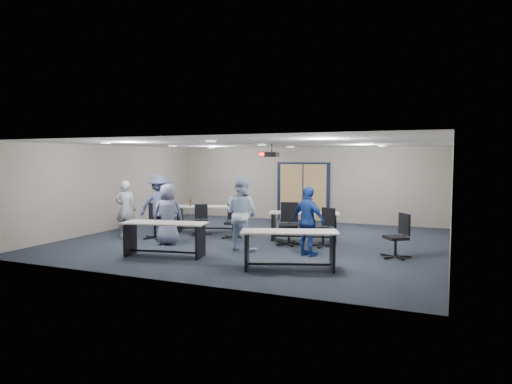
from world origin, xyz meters
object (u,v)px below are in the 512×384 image
at_px(table_back_left, 208,214).
at_px(person_lightblue, 241,214).
at_px(person_back, 160,206).
at_px(chair_back_c, 289,224).
at_px(person_plaid, 168,214).
at_px(table_front_right, 289,243).
at_px(chair_back_d, 323,228).
at_px(person_gray, 126,210).
at_px(chair_back_b, 233,221).
at_px(table_back_right, 304,221).
at_px(chair_loose_right, 396,236).
at_px(person_navy, 308,221).
at_px(chair_loose_left, 155,221).
at_px(table_front_left, 165,233).
at_px(chair_back_a, 201,220).

xyz_separation_m(table_back_left, person_lightblue, (2.17, -2.17, 0.35)).
bearing_deg(person_back, table_back_left, -139.52).
relative_size(chair_back_c, person_plaid, 0.69).
relative_size(table_front_right, chair_back_d, 2.08).
relative_size(chair_back_c, person_gray, 0.67).
bearing_deg(chair_back_b, table_back_right, 1.80).
height_order(table_front_right, person_lightblue, person_lightblue).
bearing_deg(chair_back_b, chair_loose_right, -22.56).
bearing_deg(table_back_left, person_navy, -49.34).
height_order(chair_loose_right, person_plaid, person_plaid).
distance_m(chair_back_d, person_navy, 1.26).
height_order(table_front_right, person_navy, person_navy).
height_order(table_front_right, table_back_right, table_front_right).
height_order(chair_back_b, person_navy, person_navy).
relative_size(table_back_right, chair_loose_left, 2.02).
xyz_separation_m(chair_back_d, chair_loose_right, (1.88, -0.65, 0.01)).
relative_size(chair_back_d, person_gray, 0.60).
height_order(chair_loose_left, chair_loose_right, chair_loose_right).
relative_size(table_front_right, person_lightblue, 1.14).
relative_size(table_front_left, person_navy, 1.26).
distance_m(chair_back_b, chair_loose_left, 2.23).
distance_m(chair_loose_right, person_plaid, 5.82).
relative_size(table_front_right, chair_back_c, 1.87).
height_order(person_plaid, person_lightblue, person_lightblue).
xyz_separation_m(table_front_left, chair_back_a, (-0.68, 2.85, -0.09)).
relative_size(table_back_left, person_gray, 1.26).
xyz_separation_m(table_back_left, chair_loose_left, (-0.79, -1.68, -0.06)).
xyz_separation_m(chair_back_b, chair_loose_right, (4.59, -0.86, 0.03)).
distance_m(table_front_right, chair_loose_right, 2.75).
distance_m(chair_back_b, person_navy, 3.05).
bearing_deg(person_back, table_front_right, 136.59).
distance_m(chair_back_a, person_plaid, 1.60).
bearing_deg(chair_back_d, table_front_right, -66.85).
relative_size(table_back_right, person_back, 1.11).
bearing_deg(table_front_left, chair_back_a, 91.95).
height_order(chair_loose_left, person_gray, person_gray).
xyz_separation_m(chair_back_b, chair_back_d, (2.71, -0.22, 0.01)).
distance_m(chair_back_a, chair_back_b, 1.10).
bearing_deg(table_back_left, chair_back_b, -51.70).
bearing_deg(chair_back_c, person_lightblue, -144.99).
xyz_separation_m(chair_back_a, chair_back_d, (3.80, -0.27, 0.04)).
distance_m(chair_back_b, chair_back_d, 2.72).
xyz_separation_m(chair_loose_left, person_gray, (-0.77, -0.31, 0.33)).
distance_m(chair_back_c, person_gray, 4.71).
distance_m(chair_loose_left, person_lightblue, 3.03).
height_order(table_front_left, table_front_right, table_front_right).
bearing_deg(table_back_left, table_front_left, -96.80).
bearing_deg(chair_back_b, chair_back_c, -22.30).
distance_m(person_lightblue, person_navy, 1.75).
xyz_separation_m(chair_back_b, chair_loose_left, (-2.03, -0.91, 0.02)).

